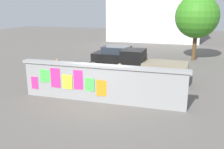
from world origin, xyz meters
The scene contains 10 objects.
ground centered at (0.00, 8.00, 0.00)m, with size 60.00×60.00×0.00m, color #605B56.
poster_wall centered at (-0.01, 0.00, 0.89)m, with size 7.68×0.42×1.73m.
auto_rickshaw_truck centered at (1.71, 3.52, 0.90)m, with size 3.66×1.65×1.85m.
car_parked centered at (-1.14, 7.26, 0.73)m, with size 3.87×1.87×1.40m.
motorcycle centered at (-2.69, 3.98, 0.46)m, with size 1.89×0.59×0.87m.
bicycle_near centered at (-1.00, 1.19, 0.36)m, with size 1.70×0.44×0.95m.
person_walking centered at (-2.73, 1.11, 0.99)m, with size 0.37×0.37×1.62m.
person_bystander centered at (0.61, 0.92, 0.99)m, with size 0.38×0.38×1.62m.
tree_roadside centered at (4.19, 10.79, 3.43)m, with size 3.35×3.35×5.11m.
building_background centered at (-0.48, 21.49, 3.21)m, with size 11.20×4.80×6.37m.
Camera 1 is at (3.49, -10.09, 4.19)m, focal length 40.10 mm.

